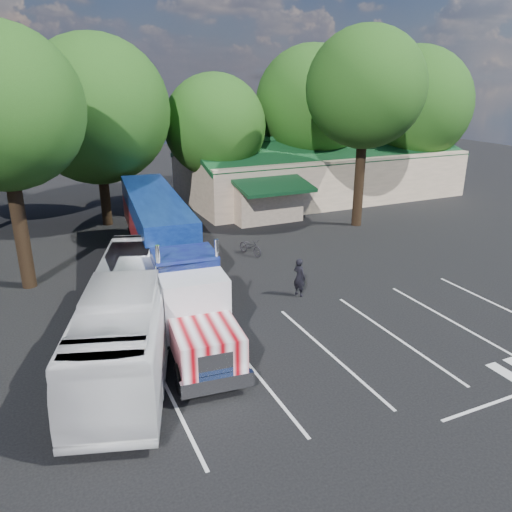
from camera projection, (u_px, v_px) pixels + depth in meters
name	position (u px, v px, depth m)	size (l,w,h in m)	color
ground	(263.00, 295.00, 24.66)	(120.00, 120.00, 0.00)	black
event_hall	(318.00, 172.00, 44.53)	(24.20, 14.12, 5.55)	beige
tree_row_c	(96.00, 110.00, 33.88)	(10.00, 10.00, 13.05)	black
tree_row_d	(215.00, 126.00, 38.99)	(8.00, 8.00, 10.60)	black
tree_row_e	(312.00, 103.00, 42.42)	(9.60, 9.60, 12.90)	black
tree_row_f	(413.00, 105.00, 45.38)	(10.40, 10.40, 13.00)	black
tree_near_left	(0.00, 109.00, 22.74)	(7.60, 7.60, 12.65)	black
tree_near_right	(366.00, 88.00, 33.23)	(8.00, 8.00, 13.50)	black
semi_truck	(163.00, 237.00, 25.66)	(4.65, 20.46, 4.25)	black
woman	(299.00, 277.00, 24.36)	(0.70, 0.46, 1.93)	black
bicycle	(250.00, 247.00, 30.17)	(0.67, 1.93, 1.01)	black
tour_bus	(129.00, 314.00, 18.96)	(2.81, 12.00, 3.34)	white
silver_sedan	(253.00, 207.00, 38.65)	(1.48, 4.24, 1.40)	#B7B8BF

